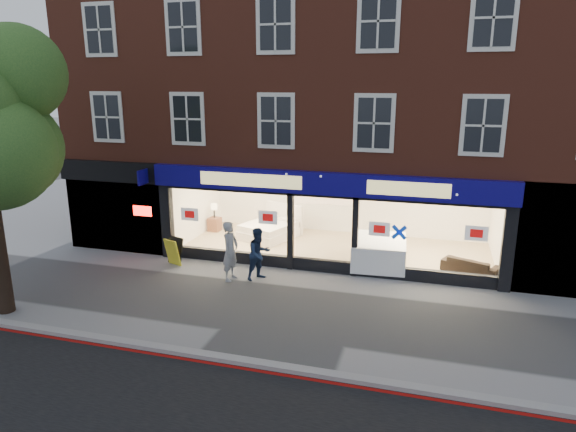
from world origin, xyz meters
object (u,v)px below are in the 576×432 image
at_px(mattress_stack, 379,252).
at_px(pedestrian_grey, 230,251).
at_px(sofa, 470,265).
at_px(display_bed, 271,229).
at_px(a_board, 174,251).
at_px(pedestrian_blue, 259,254).

relative_size(mattress_stack, pedestrian_grey, 1.21).
bearing_deg(sofa, mattress_stack, 22.54).
height_order(display_bed, sofa, display_bed).
height_order(mattress_stack, a_board, mattress_stack).
relative_size(display_bed, pedestrian_grey, 1.36).
height_order(mattress_stack, pedestrian_blue, pedestrian_blue).
xyz_separation_m(sofa, pedestrian_blue, (-6.33, -2.11, 0.48)).
height_order(display_bed, pedestrian_grey, pedestrian_grey).
bearing_deg(mattress_stack, pedestrian_blue, -148.45).
relative_size(mattress_stack, sofa, 1.31).
height_order(display_bed, a_board, display_bed).
relative_size(a_board, pedestrian_blue, 0.56).
relative_size(sofa, pedestrian_grey, 0.92).
height_order(mattress_stack, pedestrian_grey, pedestrian_grey).
bearing_deg(display_bed, a_board, -102.10).
bearing_deg(pedestrian_grey, display_bed, 8.40).
bearing_deg(pedestrian_grey, sofa, -64.59).
bearing_deg(sofa, pedestrian_grey, 41.14).
xyz_separation_m(a_board, pedestrian_blue, (3.17, -0.44, 0.36)).
height_order(a_board, pedestrian_blue, pedestrian_blue).
relative_size(display_bed, sofa, 1.47).
bearing_deg(display_bed, pedestrian_blue, -56.93).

